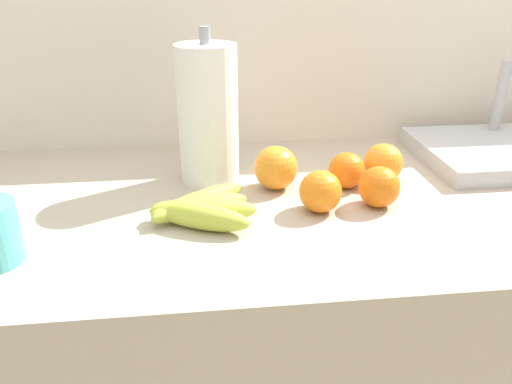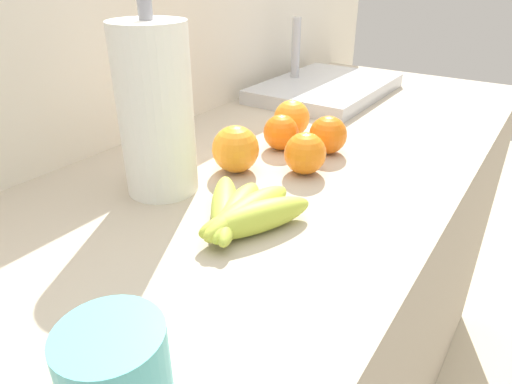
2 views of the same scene
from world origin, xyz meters
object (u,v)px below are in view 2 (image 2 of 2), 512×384
banana_bunch (242,212)px  orange_far_right (236,149)px  orange_right (292,118)px  orange_back_right (281,132)px  orange_front (305,153)px  sink_basin (326,87)px  paper_towel_roll (156,111)px  orange_center (328,135)px  mug (116,376)px

banana_bunch → orange_far_right: bearing=39.1°
orange_right → orange_back_right: (-0.08, -0.02, -0.00)m
orange_front → orange_back_right: orange_front is taller
orange_back_right → sink_basin: bearing=14.4°
orange_back_right → paper_towel_roll: bearing=164.9°
orange_back_right → sink_basin: 0.43m
orange_center → paper_towel_roll: size_ratio=0.25×
orange_far_right → paper_towel_roll: paper_towel_roll is taller
orange_back_right → sink_basin: size_ratio=0.16×
orange_back_right → paper_towel_roll: paper_towel_roll is taller
orange_front → sink_basin: 0.52m
orange_right → orange_front: orange_right is taller
orange_far_right → orange_right: 0.21m
orange_center → mug: 0.62m
orange_center → orange_back_right: size_ratio=1.05×
banana_bunch → orange_front: 0.20m
orange_center → orange_right: orange_right is taller
orange_front → sink_basin: size_ratio=0.17×
banana_bunch → mug: mug is taller
orange_center → sink_basin: size_ratio=0.17×
orange_right → orange_back_right: size_ratio=1.10×
banana_bunch → paper_towel_roll: (0.02, 0.17, 0.11)m
orange_back_right → orange_right: bearing=15.2°
orange_right → paper_towel_roll: (-0.33, 0.05, 0.09)m
banana_bunch → orange_front: bearing=3.4°
orange_center → orange_right: bearing=66.9°
paper_towel_roll → sink_basin: size_ratio=0.69×
orange_front → mug: size_ratio=0.81×
banana_bunch → paper_towel_roll: paper_towel_roll is taller
orange_front → mug: 0.51m
orange_center → sink_basin: bearing=26.8°
orange_front → paper_towel_roll: paper_towel_roll is taller
sink_basin → orange_front: bearing=-157.7°
banana_bunch → sink_basin: sink_basin is taller
orange_far_right → orange_right: (0.21, 0.01, -0.00)m
orange_far_right → orange_front: orange_far_right is taller
orange_far_right → orange_right: bearing=2.8°
orange_center → orange_back_right: bearing=111.6°
orange_right → orange_front: size_ratio=1.03×
paper_towel_roll → sink_basin: (0.67, 0.04, -0.11)m
orange_back_right → sink_basin: (0.41, 0.11, -0.01)m
banana_bunch → orange_far_right: orange_far_right is taller
orange_front → mug: mug is taller
orange_far_right → orange_center: size_ratio=1.14×
orange_center → orange_back_right: orange_center is taller
orange_back_right → banana_bunch: bearing=-159.2°
orange_right → mug: bearing=-161.5°
paper_towel_roll → orange_back_right: bearing=-15.1°
orange_front → sink_basin: sink_basin is taller
orange_back_right → orange_front: bearing=-128.0°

